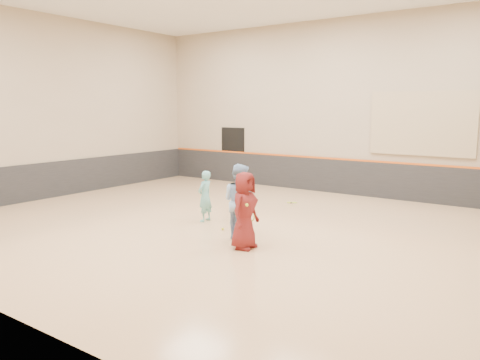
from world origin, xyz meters
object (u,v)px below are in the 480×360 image
Objects in this scene: spare_racket at (292,201)px; young_man at (245,210)px; girl at (205,196)px; instructor at (240,201)px.

young_man is at bearing -72.78° from spare_racket.
instructor is (1.68, -0.81, 0.19)m from girl.
young_man is (0.54, -0.59, -0.04)m from instructor.
girl is at bearing 54.35° from young_man.
spare_racket is (0.72, 3.45, -0.60)m from girl.
spare_racket is (-1.50, 4.85, -0.75)m from young_man.
spare_racket is at bearing -70.48° from instructor.
girl is at bearing -101.85° from spare_racket.
instructor is at bearing 60.91° from girl.
young_man is 2.28× the size of spare_racket.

